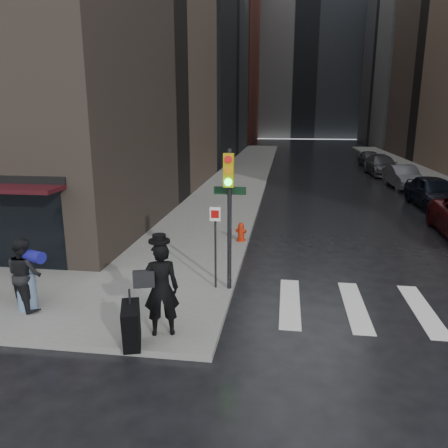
{
  "coord_description": "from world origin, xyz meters",
  "views": [
    {
      "loc": [
        3.28,
        -9.36,
        4.68
      ],
      "look_at": [
        1.43,
        3.66,
        1.3
      ],
      "focal_mm": 35.0,
      "sensor_mm": 36.0,
      "label": 1
    }
  ],
  "objects": [
    {
      "name": "man_overcoat",
      "position": [
        0.73,
        -1.42,
        1.08
      ],
      "size": [
        1.14,
        1.39,
        2.22
      ],
      "rotation": [
        0.0,
        0.0,
        3.44
      ],
      "color": "black",
      "rests_on": "ground"
    },
    {
      "name": "sidewalk_right",
      "position": [
        13.5,
        27.0,
        0.07
      ],
      "size": [
        3.0,
        50.0,
        0.15
      ],
      "primitive_type": "cube",
      "color": "slate",
      "rests_on": "ground"
    },
    {
      "name": "man_jeans",
      "position": [
        -2.67,
        -0.55,
        1.02
      ],
      "size": [
        1.17,
        1.09,
        1.74
      ],
      "rotation": [
        0.0,
        0.0,
        2.63
      ],
      "color": "black",
      "rests_on": "ground"
    },
    {
      "name": "sidewalk_left",
      "position": [
        0.0,
        27.0,
        0.07
      ],
      "size": [
        4.0,
        50.0,
        0.15
      ],
      "primitive_type": "cube",
      "color": "slate",
      "rests_on": "ground"
    },
    {
      "name": "parked_car_2",
      "position": [
        10.65,
        19.45,
        0.7
      ],
      "size": [
        1.75,
        4.35,
        1.41
      ],
      "primitive_type": "imported",
      "rotation": [
        0.0,
        0.0,
        0.06
      ],
      "color": "#525258",
      "rests_on": "ground"
    },
    {
      "name": "bldg_left_far",
      "position": [
        -13.0,
        62.0,
        13.0
      ],
      "size": [
        22.0,
        20.0,
        26.0
      ],
      "primitive_type": "cube",
      "color": "#5E2B20",
      "rests_on": "ground"
    },
    {
      "name": "parked_car_3",
      "position": [
        10.51,
        25.38,
        0.72
      ],
      "size": [
        2.35,
        5.1,
        1.45
      ],
      "primitive_type": "imported",
      "rotation": [
        0.0,
        0.0,
        0.07
      ],
      "color": "#414146",
      "rests_on": "ground"
    },
    {
      "name": "fire_hydrant",
      "position": [
        1.76,
        5.73,
        0.46
      ],
      "size": [
        0.4,
        0.3,
        0.69
      ],
      "rotation": [
        0.0,
        0.0,
        -0.31
      ],
      "color": "#A3200A",
      "rests_on": "ground"
    },
    {
      "name": "parked_car_1",
      "position": [
        10.67,
        13.51,
        0.78
      ],
      "size": [
        2.07,
        4.68,
        1.57
      ],
      "primitive_type": "imported",
      "rotation": [
        0.0,
        0.0,
        0.05
      ],
      "color": "black",
      "rests_on": "ground"
    },
    {
      "name": "ground",
      "position": [
        0.0,
        0.0,
        0.0
      ],
      "size": [
        140.0,
        140.0,
        0.0
      ],
      "primitive_type": "plane",
      "color": "black",
      "rests_on": "ground"
    },
    {
      "name": "parked_car_4",
      "position": [
        10.7,
        31.32,
        0.67
      ],
      "size": [
        1.79,
        4.01,
        1.34
      ],
      "primitive_type": "imported",
      "rotation": [
        0.0,
        0.0,
        0.05
      ],
      "color": "#404045",
      "rests_on": "ground"
    },
    {
      "name": "traffic_light",
      "position": [
        1.87,
        1.27,
        2.51
      ],
      "size": [
        0.92,
        0.42,
        3.66
      ],
      "rotation": [
        0.0,
        0.0,
        0.01
      ],
      "color": "black",
      "rests_on": "ground"
    },
    {
      "name": "bldg_distant",
      "position": [
        6.0,
        78.0,
        16.0
      ],
      "size": [
        40.0,
        12.0,
        32.0
      ],
      "primitive_type": "cube",
      "color": "slate",
      "rests_on": "ground"
    }
  ]
}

